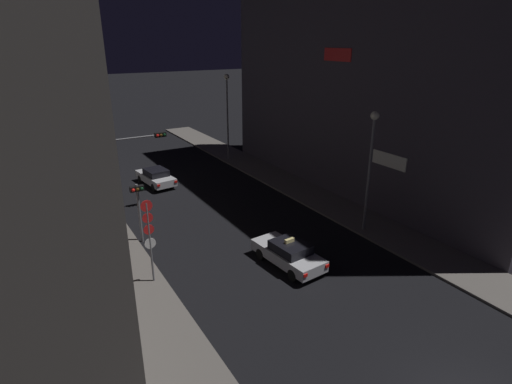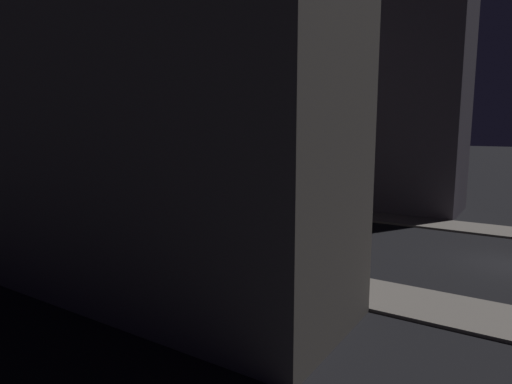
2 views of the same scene
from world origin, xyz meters
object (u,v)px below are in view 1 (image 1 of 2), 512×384
Objects in this scene: traffic_light_left_kerb at (138,201)px; street_lamp_far_block at (227,102)px; far_car at (156,177)px; taxi at (288,253)px; street_lamp_near_block at (371,151)px; traffic_light_overhead at (136,157)px; sign_pole_left at (149,235)px.

traffic_light_left_kerb is 0.44× the size of street_lamp_far_block.
far_car is at bearing -157.30° from street_lamp_far_block.
far_car is (-2.06, 16.45, -0.00)m from taxi.
street_lamp_far_block reaches higher than street_lamp_near_block.
street_lamp_near_block is 19.13m from street_lamp_far_block.
street_lamp_near_block is (6.59, 0.99, 4.56)m from taxi.
traffic_light_overhead is 15.63m from street_lamp_near_block.
street_lamp_near_block reaches higher than traffic_light_overhead.
taxi is at bearing -16.72° from sign_pole_left.
traffic_light_left_kerb is 14.16m from street_lamp_near_block.
traffic_light_overhead is 0.74× the size of street_lamp_near_block.
sign_pole_left is at bearing 163.28° from taxi.
street_lamp_far_block is (12.73, 13.30, 3.19)m from traffic_light_left_kerb.
far_car is at bearing 119.23° from street_lamp_near_block.
far_car is 6.35m from traffic_light_overhead.
street_lamp_far_block is (13.52, 18.06, 3.12)m from sign_pole_left.
traffic_light_left_kerb is at bearing -112.44° from far_car.
far_car is 1.06× the size of sign_pole_left.
taxi is 13.02m from traffic_light_overhead.
sign_pole_left is at bearing -126.83° from street_lamp_far_block.
street_lamp_near_block reaches higher than far_car.
traffic_light_overhead reaches higher than sign_pole_left.
street_lamp_near_block is at bearing 8.52° from taxi.
far_car is at bearing 97.14° from taxi.
traffic_light_left_kerb is 4.83m from sign_pole_left.
taxi is at bearing -171.48° from street_lamp_near_block.
traffic_light_overhead reaches higher than far_car.
traffic_light_left_kerb is 0.84× the size of sign_pole_left.
taxi is at bearing -108.40° from street_lamp_far_block.
street_lamp_far_block reaches higher than far_car.
traffic_light_left_kerb is at bearing 131.56° from taxi.
sign_pole_left is at bearing 175.46° from street_lamp_near_block.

